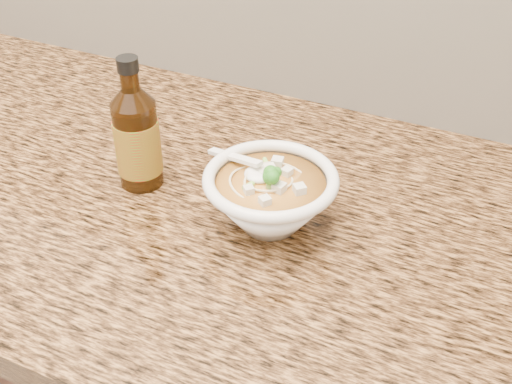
% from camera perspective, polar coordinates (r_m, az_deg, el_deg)
% --- Properties ---
extents(cabinet, '(4.00, 0.65, 0.86)m').
position_cam_1_polar(cabinet, '(1.29, -11.07, -14.79)').
color(cabinet, '#361B10').
rests_on(cabinet, ground).
extents(counter_slab, '(4.00, 0.68, 0.04)m').
position_cam_1_polar(counter_slab, '(0.99, -14.03, 1.87)').
color(counter_slab, '#A26F3B').
rests_on(counter_slab, cabinet).
extents(soup_bowl, '(0.19, 0.17, 0.09)m').
position_cam_1_polar(soup_bowl, '(0.80, 1.27, -0.58)').
color(soup_bowl, white).
rests_on(soup_bowl, counter_slab).
extents(hot_sauce_bottle, '(0.07, 0.07, 0.19)m').
position_cam_1_polar(hot_sauce_bottle, '(0.88, -10.53, 4.69)').
color(hot_sauce_bottle, '#371D07').
rests_on(hot_sauce_bottle, counter_slab).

